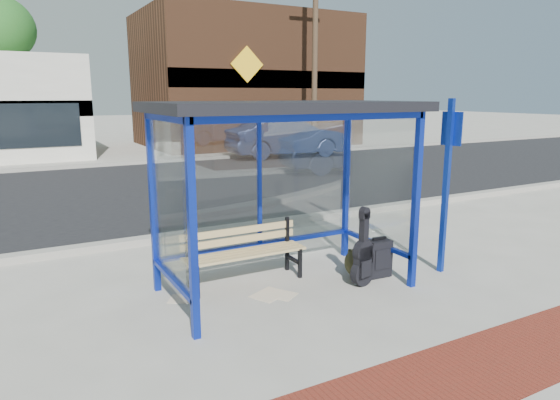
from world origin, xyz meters
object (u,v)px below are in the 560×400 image
bench (244,250)px  parked_car (287,137)px  guitar_bag (363,259)px  fire_hydrant (331,141)px  suitcase (379,258)px  backpack (356,264)px

bench → parked_car: bearing=58.1°
bench → guitar_bag: bearing=-33.7°
parked_car → fire_hydrant: bearing=-60.1°
suitcase → parked_car: size_ratio=0.12×
guitar_bag → backpack: (0.14, 0.32, -0.19)m
bench → fire_hydrant: 17.21m
bench → suitcase: bench is taller
bench → suitcase: (1.73, -0.73, -0.18)m
bench → fire_hydrant: (10.71, 13.47, -0.08)m
backpack → parked_car: parked_car is taller
bench → suitcase: size_ratio=2.91×
bench → backpack: bench is taller
parked_car → guitar_bag: bearing=158.9°
suitcase → backpack: bearing=152.7°
suitcase → fire_hydrant: fire_hydrant is taller
bench → fire_hydrant: bearing=51.6°
suitcase → parked_car: (5.71, 12.64, 0.54)m
guitar_bag → backpack: guitar_bag is taller
guitar_bag → parked_car: parked_car is taller
guitar_bag → fire_hydrant: (9.38, 14.36, 0.00)m
fire_hydrant → parked_car: bearing=-154.6°
backpack → parked_car: size_ratio=0.08×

